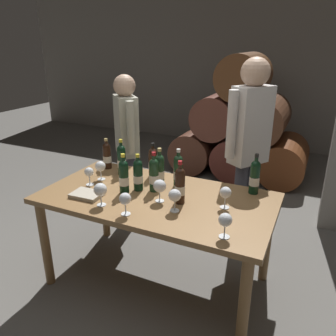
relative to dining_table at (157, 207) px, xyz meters
The scene contains 25 objects.
ground_plane 0.67m from the dining_table, ahead, with size 14.00×14.00×0.00m, color #66635E.
cellar_back_wall 4.26m from the dining_table, 90.00° to the left, with size 10.00×0.24×2.80m, color gray.
barrel_stack 2.60m from the dining_table, 90.00° to the left, with size 1.86×0.90×1.69m.
dining_table is the anchor object (origin of this frame).
wine_bottle_0 0.33m from the dining_table, 71.44° to the left, with size 0.07×0.07×0.31m.
wine_bottle_1 0.33m from the dining_table, 167.77° to the right, with size 0.07×0.07×0.31m.
wine_bottle_2 0.28m from the dining_table, 167.82° to the left, with size 0.07×0.07×0.29m.
wine_bottle_3 0.76m from the dining_table, 29.16° to the left, with size 0.07×0.07×0.31m.
wine_bottle_4 0.76m from the dining_table, 153.68° to the left, with size 0.07×0.07×0.28m.
wine_bottle_5 0.29m from the dining_table, 108.39° to the left, with size 0.07×0.07×0.31m.
wine_bottle_6 0.30m from the dining_table, ahead, with size 0.07×0.07×0.31m.
wine_bottle_7 0.43m from the dining_table, 121.37° to the left, with size 0.07×0.07×0.29m.
wine_bottle_8 0.24m from the dining_table, 127.33° to the left, with size 0.07×0.07×0.31m.
wine_bottle_9 0.57m from the dining_table, 150.72° to the left, with size 0.07×0.07×0.31m.
wine_glass_0 0.39m from the dining_table, 99.24° to the right, with size 0.08×0.08×0.15m.
wine_glass_1 0.34m from the dining_table, 35.80° to the right, with size 0.09×0.09×0.16m.
wine_glass_2 0.72m from the dining_table, 28.02° to the right, with size 0.08×0.08×0.15m.
wine_glass_3 0.60m from the dining_table, behind, with size 0.07×0.07×0.15m.
wine_glass_4 0.45m from the dining_table, 133.05° to the right, with size 0.09×0.09×0.16m.
wine_glass_5 0.23m from the dining_table, 48.03° to the right, with size 0.09×0.09×0.16m.
wine_glass_6 0.59m from the dining_table, behind, with size 0.08×0.08×0.16m.
wine_glass_7 0.55m from the dining_table, ahead, with size 0.08×0.08×0.15m.
tasting_notebook 0.52m from the dining_table, 153.84° to the right, with size 0.22×0.16×0.03m, color #B2A893.
sommelier_presenting 0.97m from the dining_table, 56.65° to the left, with size 0.33×0.43×1.72m.
taster_seated_left 1.03m from the dining_table, 133.93° to the left, with size 0.37×0.38×1.54m.
Camera 1 is at (1.02, -1.96, 1.82)m, focal length 35.44 mm.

